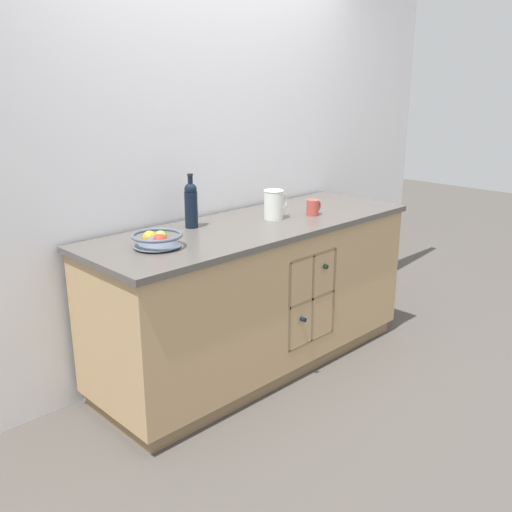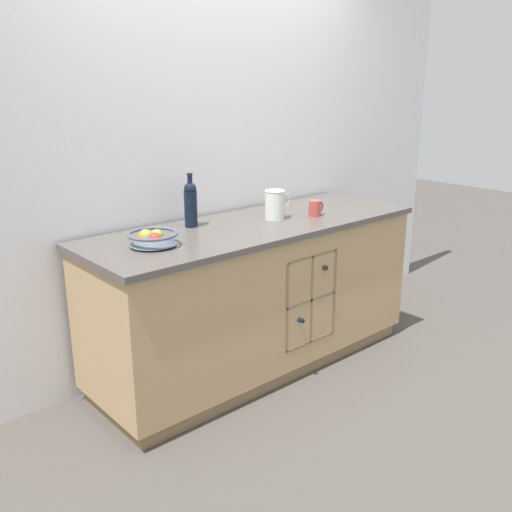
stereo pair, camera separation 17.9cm
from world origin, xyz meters
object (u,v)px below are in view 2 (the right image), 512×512
at_px(ceramic_mug, 315,208).
at_px(standing_wine_bottle, 191,203).
at_px(fruit_bowl, 153,237).
at_px(white_pitcher, 275,204).

distance_m(ceramic_mug, standing_wine_bottle, 0.80).
bearing_deg(fruit_bowl, standing_wine_bottle, 27.91).
bearing_deg(ceramic_mug, fruit_bowl, 175.67).
bearing_deg(standing_wine_bottle, ceramic_mug, -21.19).
bearing_deg(ceramic_mug, standing_wine_bottle, 158.81).
distance_m(fruit_bowl, white_pitcher, 0.88).
height_order(fruit_bowl, ceramic_mug, ceramic_mug).
bearing_deg(white_pitcher, fruit_bowl, -178.77).
distance_m(fruit_bowl, standing_wine_bottle, 0.44).
bearing_deg(white_pitcher, standing_wine_bottle, 159.65).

